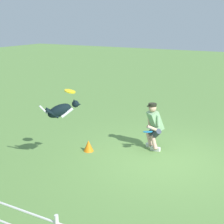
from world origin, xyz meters
The scene contains 6 objects.
ground_plane centered at (0.00, 0.00, 0.00)m, with size 60.00×60.00×0.00m, color #5F8B44.
person centered at (0.55, -0.64, 0.70)m, with size 0.59×0.71×1.29m.
dog centered at (2.10, 1.37, 1.38)m, with size 0.74×0.76×0.48m.
frisbee_flying centered at (2.01, 1.12, 1.80)m, with size 0.27×0.27×0.02m, color yellow.
frisbee_held centered at (0.57, -0.26, 0.61)m, with size 0.25×0.25×0.02m, color #198ADB.
training_cone centered at (2.02, 0.37, 0.15)m, with size 0.27×0.27×0.30m, color orange.
Camera 1 is at (-2.69, 7.49, 3.48)m, focal length 54.04 mm.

